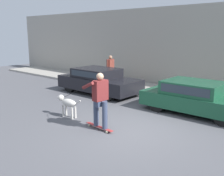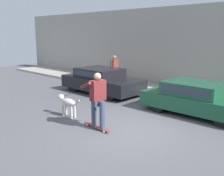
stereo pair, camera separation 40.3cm
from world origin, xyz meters
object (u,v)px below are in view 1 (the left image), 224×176
fire_hydrant (77,78)px  pedestrian_with_bag (111,68)px  parked_car_1 (196,98)px  skateboarder (100,98)px  parked_car_0 (99,81)px  dog (68,103)px

fire_hydrant → pedestrian_with_bag: bearing=35.6°
parked_car_1 → fire_hydrant: bearing=173.8°
skateboarder → pedestrian_with_bag: bearing=-46.9°
parked_car_0 → dog: (1.79, -3.41, -0.10)m
dog → skateboarder: skateboarder is taller
parked_car_0 → pedestrian_with_bag: pedestrian_with_bag is taller
parked_car_0 → dog: bearing=-62.4°
dog → fire_hydrant: bearing=-45.5°
parked_car_1 → dog: size_ratio=3.37×
dog → parked_car_1: bearing=-134.3°
fire_hydrant → parked_car_0: bearing=-16.5°
skateboarder → fire_hydrant: size_ratio=3.48×
pedestrian_with_bag → dog: bearing=-68.8°
parked_car_0 → parked_car_1: parked_car_0 is taller
parked_car_1 → pedestrian_with_bag: 6.15m
dog → fire_hydrant: (-4.23, 4.14, -0.11)m
parked_car_0 → pedestrian_with_bag: (-0.86, 1.86, 0.38)m
parked_car_0 → fire_hydrant: 2.56m
dog → skateboarder: 1.80m
skateboarder → pedestrian_with_bag: skateboarder is taller
dog → pedestrian_with_bag: bearing=-64.4°
parked_car_1 → dog: 4.68m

